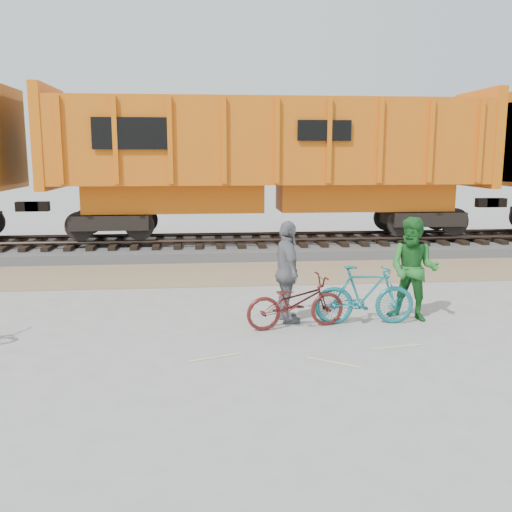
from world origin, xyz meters
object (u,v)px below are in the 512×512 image
(bicycle_teal, at_px, (365,295))
(hopper_car_center, at_px, (271,159))
(bicycle_maroon, at_px, (296,302))
(person_man, at_px, (413,269))
(person_woman, at_px, (287,272))

(bicycle_teal, bearing_deg, hopper_car_center, 8.48)
(bicycle_maroon, relative_size, person_man, 0.94)
(bicycle_maroon, bearing_deg, hopper_car_center, -13.51)
(person_man, height_order, person_woman, person_man)
(bicycle_teal, xyz_separation_m, person_man, (1.00, 0.20, 0.43))
(bicycle_maroon, bearing_deg, person_woman, 4.14)
(bicycle_teal, bearing_deg, bicycle_maroon, 98.05)
(hopper_car_center, xyz_separation_m, person_woman, (-0.63, -7.98, -2.04))
(bicycle_teal, distance_m, person_woman, 1.51)
(hopper_car_center, distance_m, person_woman, 8.26)
(bicycle_maroon, xyz_separation_m, person_man, (2.33, 0.32, 0.51))
(bicycle_teal, relative_size, person_woman, 0.97)
(person_man, bearing_deg, hopper_car_center, 137.08)
(hopper_car_center, xyz_separation_m, bicycle_maroon, (-0.53, -8.38, -2.52))
(bicycle_teal, distance_m, person_man, 1.11)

